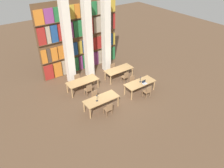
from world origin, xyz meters
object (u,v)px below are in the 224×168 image
desk_lamp_0 (97,97)px  desk_lamp_1 (141,78)px  chair_0 (108,109)px  reading_table_0 (101,100)px  chair_1 (95,97)px  laptop (144,83)px  chair_3 (133,82)px  chair_6 (125,77)px  chair_5 (78,80)px  reading_table_2 (83,82)px  pillar_left (68,43)px  chair_2 (147,91)px  pillar_right (106,34)px  reading_table_1 (140,83)px  pillar_center (88,38)px  chair_7 (114,69)px  chair_4 (88,89)px  reading_table_3 (119,70)px

desk_lamp_0 → desk_lamp_1: bearing=1.8°
chair_0 → desk_lamp_1: desk_lamp_1 is taller
reading_table_0 → chair_1: 0.76m
desk_lamp_0 → laptop: size_ratio=1.40×
chair_3 → chair_6: bearing=-88.3°
chair_1 → chair_5: 2.44m
reading_table_0 → reading_table_2: (0.06, 2.44, 0.00)m
pillar_left → chair_2: bearing=-56.3°
pillar_right → reading_table_0: (-3.09, -4.01, -2.30)m
reading_table_0 → chair_3: chair_3 is taller
reading_table_0 → reading_table_1: 3.12m
chair_2 → pillar_center: bearing=108.6°
laptop → chair_7: bearing=93.0°
pillar_left → chair_4: 3.42m
reading_table_0 → reading_table_3: (3.08, 2.33, 0.00)m
reading_table_2 → desk_lamp_1: bearing=-37.3°
chair_7 → chair_6: bearing=90.0°
chair_5 → reading_table_0: bearing=88.5°
reading_table_2 → chair_7: bearing=11.4°
reading_table_0 → desk_lamp_0: bearing=-172.7°
chair_3 → chair_4: (-3.05, 0.96, 0.00)m
chair_2 → reading_table_2: bearing=134.3°
reading_table_1 → laptop: (0.16, -0.25, 0.12)m
pillar_center → chair_6: pillar_center is taller
reading_table_1 → chair_4: 3.48m
chair_2 → reading_table_3: 3.04m
chair_2 → laptop: size_ratio=2.71×
chair_6 → reading_table_0: bearing=-152.8°
pillar_right → desk_lamp_1: bearing=-88.7°
reading_table_1 → reading_table_3: same height
chair_1 → laptop: 3.40m
desk_lamp_0 → chair_4: (0.40, 1.75, -0.61)m
pillar_left → pillar_center: same height
reading_table_2 → reading_table_3: same height
pillar_center → reading_table_2: (-1.48, -1.57, -2.30)m
chair_2 → chair_3: (0.00, 1.46, 0.00)m
pillar_right → chair_1: pillar_right is taller
chair_7 → chair_1: bearing=37.1°
chair_3 → chair_6: size_ratio=1.00×
chair_1 → chair_4: bearing=-93.3°
chair_5 → pillar_right: bearing=-164.3°
desk_lamp_1 → reading_table_3: 2.29m
chair_4 → chair_5: 1.46m
reading_table_0 → chair_0: size_ratio=2.49×
pillar_right → laptop: (0.19, -4.24, -2.18)m
pillar_left → chair_5: size_ratio=6.91×
laptop → reading_table_1: bearing=122.9°
reading_table_1 → laptop: 0.32m
pillar_left → chair_5: 2.67m
desk_lamp_0 → laptop: (3.60, -0.19, -0.26)m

